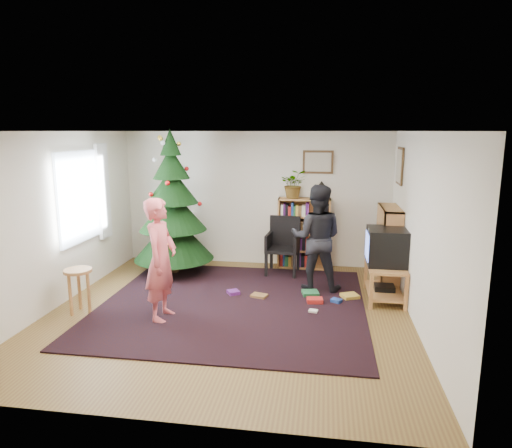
# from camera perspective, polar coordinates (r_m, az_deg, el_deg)

# --- Properties ---
(floor) EXTENTS (5.00, 5.00, 0.00)m
(floor) POSITION_cam_1_polar(r_m,az_deg,el_deg) (6.54, -3.42, -10.96)
(floor) COLOR brown
(floor) RESTS_ON ground
(ceiling) EXTENTS (5.00, 5.00, 0.00)m
(ceiling) POSITION_cam_1_polar(r_m,az_deg,el_deg) (6.04, -3.71, 11.51)
(ceiling) COLOR white
(ceiling) RESTS_ON wall_back
(wall_back) EXTENTS (5.00, 0.02, 2.50)m
(wall_back) POSITION_cam_1_polar(r_m,az_deg,el_deg) (8.59, -0.06, 3.17)
(wall_back) COLOR silver
(wall_back) RESTS_ON floor
(wall_front) EXTENTS (5.00, 0.02, 2.50)m
(wall_front) POSITION_cam_1_polar(r_m,az_deg,el_deg) (3.85, -11.44, -7.68)
(wall_front) COLOR silver
(wall_front) RESTS_ON floor
(wall_left) EXTENTS (0.02, 5.00, 2.50)m
(wall_left) POSITION_cam_1_polar(r_m,az_deg,el_deg) (7.12, -23.63, 0.45)
(wall_left) COLOR silver
(wall_left) RESTS_ON floor
(wall_right) EXTENTS (0.02, 5.00, 2.50)m
(wall_right) POSITION_cam_1_polar(r_m,az_deg,el_deg) (6.16, 19.83, -0.87)
(wall_right) COLOR silver
(wall_right) RESTS_ON floor
(rug) EXTENTS (3.80, 3.60, 0.02)m
(rug) POSITION_cam_1_polar(r_m,az_deg,el_deg) (6.81, -2.89, -9.93)
(rug) COLOR black
(rug) RESTS_ON floor
(window_pane) EXTENTS (0.04, 1.20, 1.40)m
(window_pane) POSITION_cam_1_polar(r_m,az_deg,el_deg) (7.57, -21.20, 3.17)
(window_pane) COLOR silver
(window_pane) RESTS_ON wall_left
(curtain) EXTENTS (0.06, 0.35, 1.60)m
(curtain) POSITION_cam_1_polar(r_m,az_deg,el_deg) (8.17, -18.55, 3.90)
(curtain) COLOR silver
(curtain) RESTS_ON wall_left
(picture_back) EXTENTS (0.55, 0.03, 0.42)m
(picture_back) POSITION_cam_1_polar(r_m,az_deg,el_deg) (8.40, 7.76, 7.68)
(picture_back) COLOR #4C3319
(picture_back) RESTS_ON wall_back
(picture_right) EXTENTS (0.03, 0.50, 0.60)m
(picture_right) POSITION_cam_1_polar(r_m,az_deg,el_deg) (7.77, 17.55, 6.95)
(picture_right) COLOR #4C3319
(picture_right) RESTS_ON wall_right
(christmas_tree) EXTENTS (1.40, 1.40, 2.55)m
(christmas_tree) POSITION_cam_1_polar(r_m,az_deg,el_deg) (8.12, -10.35, 1.13)
(christmas_tree) COLOR #3F2816
(christmas_tree) RESTS_ON rug
(bookshelf_back) EXTENTS (0.95, 0.30, 1.30)m
(bookshelf_back) POSITION_cam_1_polar(r_m,az_deg,el_deg) (8.45, 6.00, -1.07)
(bookshelf_back) COLOR #B2743F
(bookshelf_back) RESTS_ON floor
(bookshelf_right) EXTENTS (0.30, 0.95, 1.30)m
(bookshelf_right) POSITION_cam_1_polar(r_m,az_deg,el_deg) (7.77, 16.19, -2.59)
(bookshelf_right) COLOR #B2743F
(bookshelf_right) RESTS_ON floor
(tv_stand) EXTENTS (0.54, 0.97, 0.55)m
(tv_stand) POSITION_cam_1_polar(r_m,az_deg,el_deg) (7.18, 15.80, -6.51)
(tv_stand) COLOR #B2743F
(tv_stand) RESTS_ON floor
(crt_tv) EXTENTS (0.57, 0.62, 0.54)m
(crt_tv) POSITION_cam_1_polar(r_m,az_deg,el_deg) (7.05, 15.99, -2.72)
(crt_tv) COLOR black
(crt_tv) RESTS_ON tv_stand
(armchair) EXTENTS (0.59, 0.59, 1.01)m
(armchair) POSITION_cam_1_polar(r_m,az_deg,el_deg) (8.15, 3.43, -2.37)
(armchair) COLOR black
(armchair) RESTS_ON rug
(stool) EXTENTS (0.38, 0.38, 0.63)m
(stool) POSITION_cam_1_polar(r_m,az_deg,el_deg) (6.81, -21.32, -6.44)
(stool) COLOR #B2743F
(stool) RESTS_ON floor
(person_standing) EXTENTS (0.42, 0.62, 1.65)m
(person_standing) POSITION_cam_1_polar(r_m,az_deg,el_deg) (6.19, -11.80, -4.39)
(person_standing) COLOR #D35459
(person_standing) RESTS_ON rug
(person_by_chair) EXTENTS (0.86, 0.69, 1.69)m
(person_by_chair) POSITION_cam_1_polar(r_m,az_deg,el_deg) (7.26, 7.58, -1.73)
(person_by_chair) COLOR black
(person_by_chair) RESTS_ON rug
(potted_plant) EXTENTS (0.52, 0.46, 0.52)m
(potted_plant) POSITION_cam_1_polar(r_m,az_deg,el_deg) (8.32, 4.75, 5.01)
(potted_plant) COLOR gray
(potted_plant) RESTS_ON bookshelf_back
(table_lamp) EXTENTS (0.24, 0.24, 0.32)m
(table_lamp) POSITION_cam_1_polar(r_m,az_deg,el_deg) (8.30, 8.20, 4.64)
(table_lamp) COLOR #A57F33
(table_lamp) RESTS_ON bookshelf_back
(floor_clutter) EXTENTS (1.98, 0.89, 0.08)m
(floor_clutter) POSITION_cam_1_polar(r_m,az_deg,el_deg) (6.96, 5.76, -9.22)
(floor_clutter) COLOR #A51E19
(floor_clutter) RESTS_ON rug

